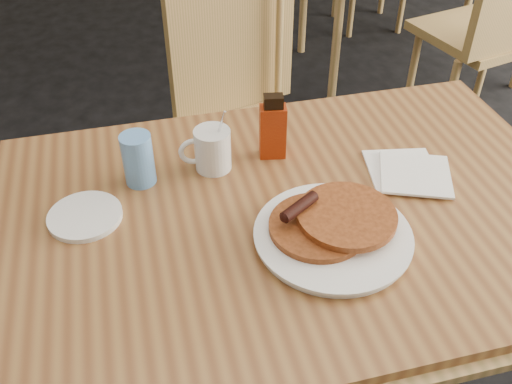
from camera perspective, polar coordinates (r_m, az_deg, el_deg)
main_table at (r=1.25m, az=3.86°, el=-2.95°), size 1.37×0.97×0.75m
chair_main_far at (r=1.92m, az=-1.83°, el=9.38°), size 0.56×0.57×0.99m
chair_neighbor_near at (r=2.66m, az=23.20°, el=15.85°), size 0.58×0.59×1.04m
pancake_plate at (r=1.15m, az=7.63°, el=-3.82°), size 0.32×0.32×0.07m
coffee_mug at (r=1.31m, az=-4.48°, el=4.32°), size 0.12×0.08×0.16m
syrup_bottle at (r=1.33m, az=1.69°, el=6.36°), size 0.06×0.05×0.16m
napkin_stack at (r=1.35m, az=15.02°, el=1.96°), size 0.21×0.22×0.01m
blue_tumbler at (r=1.28m, az=-11.71°, el=3.22°), size 0.09×0.09×0.12m
side_saucer at (r=1.24m, az=-16.73°, el=-2.33°), size 0.17×0.17×0.01m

